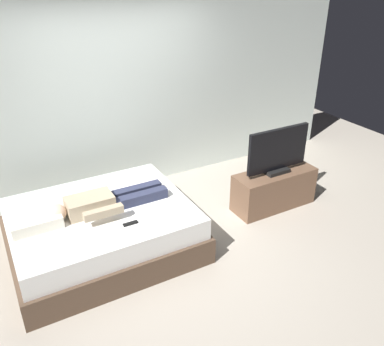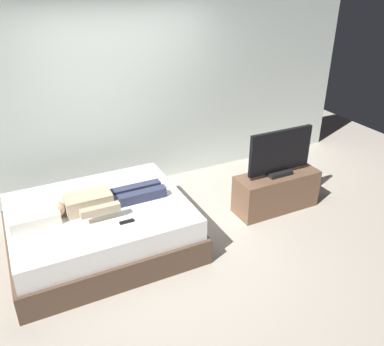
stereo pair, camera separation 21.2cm
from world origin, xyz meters
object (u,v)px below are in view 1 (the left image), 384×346
bed (102,230)px  tv (278,152)px  pillow (36,221)px  tv_stand (274,189)px  person (102,203)px  remote (130,223)px

bed → tv: tv is taller
bed → tv: bearing=-4.4°
bed → pillow: size_ratio=4.03×
tv_stand → tv: 0.53m
person → remote: person is taller
remote → bed: bearing=113.0°
pillow → tv: size_ratio=0.55×
remote → tv_stand: bearing=6.9°
bed → pillow: bearing=-180.0°
pillow → tv: 2.90m
pillow → remote: bearing=-27.2°
tv_stand → remote: bearing=-173.1°
person → tv: (2.22, -0.15, 0.16)m
bed → pillow: pillow is taller
person → tv_stand: (2.22, -0.15, -0.37)m
pillow → remote: size_ratio=3.20×
remote → tv: 2.09m
pillow → tv: bearing=-3.4°
bed → person: person is taller
pillow → person: bearing=-1.7°
bed → tv: size_ratio=2.20×
tv → person: bearing=176.0°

